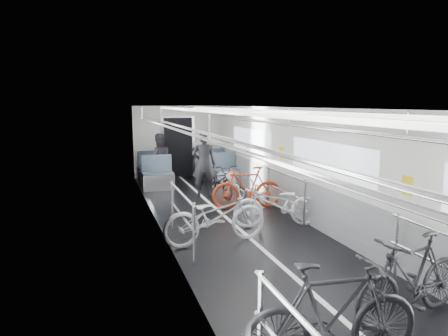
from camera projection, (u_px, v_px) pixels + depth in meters
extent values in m
cube|color=black|center=(254.00, 242.00, 7.22)|extent=(3.00, 14.00, 0.01)
cube|color=white|center=(256.00, 108.00, 6.83)|extent=(3.00, 14.00, 0.02)
cube|color=silver|center=(171.00, 182.00, 6.58)|extent=(0.02, 14.00, 2.40)
cube|color=silver|center=(330.00, 173.00, 7.48)|extent=(0.02, 14.00, 2.40)
cube|color=silver|center=(178.00, 141.00, 13.61)|extent=(3.00, 0.02, 2.40)
cube|color=white|center=(254.00, 242.00, 7.22)|extent=(0.08, 13.80, 0.01)
cube|color=gray|center=(174.00, 226.00, 6.71)|extent=(0.01, 13.90, 0.90)
cube|color=gray|center=(326.00, 212.00, 7.59)|extent=(0.01, 13.90, 0.90)
cube|color=white|center=(172.00, 170.00, 6.56)|extent=(0.01, 10.80, 0.75)
cube|color=white|center=(329.00, 162.00, 7.43)|extent=(0.01, 10.80, 0.75)
cube|color=white|center=(226.00, 112.00, 6.68)|extent=(0.14, 13.40, 0.05)
cube|color=white|center=(285.00, 112.00, 7.01)|extent=(0.14, 13.40, 0.05)
cube|color=black|center=(179.00, 147.00, 13.59)|extent=(0.95, 0.10, 2.00)
imported|color=black|center=(332.00, 315.00, 3.72)|extent=(1.82, 0.67, 1.07)
imported|color=silver|center=(215.00, 216.00, 7.09)|extent=(1.97, 0.82, 1.01)
imported|color=black|center=(411.00, 277.00, 4.58)|extent=(1.76, 0.74, 1.03)
imported|color=silver|center=(277.00, 204.00, 8.06)|extent=(1.88, 0.90, 0.95)
imported|color=#B83716|center=(247.00, 188.00, 9.47)|extent=(1.73, 0.71, 1.01)
imported|color=black|center=(220.00, 180.00, 10.73)|extent=(0.74, 1.75, 0.90)
imported|color=black|center=(204.00, 164.00, 10.63)|extent=(0.74, 0.59, 1.77)
imported|color=#2A262D|center=(159.00, 160.00, 12.10)|extent=(0.78, 0.61, 1.59)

